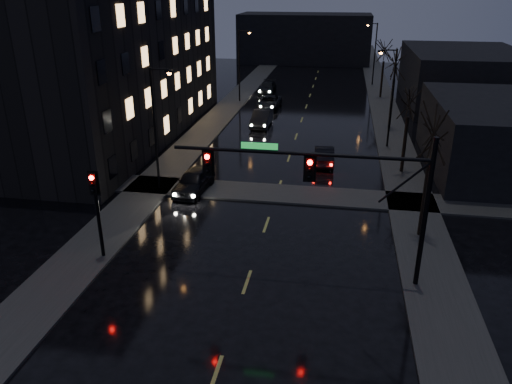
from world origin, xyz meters
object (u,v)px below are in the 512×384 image
at_px(oncoming_car_b, 262,118).
at_px(lead_car, 324,155).
at_px(oncoming_car_c, 269,102).
at_px(oncoming_car_a, 194,181).
at_px(oncoming_car_d, 267,88).

bearing_deg(oncoming_car_b, lead_car, -56.28).
bearing_deg(oncoming_car_b, oncoming_car_c, 93.67).
relative_size(oncoming_car_a, oncoming_car_b, 0.97).
xyz_separation_m(oncoming_car_d, lead_car, (8.14, -25.44, 0.00)).
distance_m(oncoming_car_a, lead_car, 10.77).
distance_m(oncoming_car_c, lead_car, 18.66).
bearing_deg(oncoming_car_d, oncoming_car_c, -79.46).
relative_size(oncoming_car_b, oncoming_car_d, 0.98).
bearing_deg(oncoming_car_a, oncoming_car_c, 91.24).
height_order(oncoming_car_b, lead_car, oncoming_car_b).
height_order(oncoming_car_a, oncoming_car_b, oncoming_car_a).
bearing_deg(oncoming_car_c, oncoming_car_a, -91.69).
bearing_deg(oncoming_car_c, lead_car, -67.14).
relative_size(oncoming_car_a, oncoming_car_d, 0.95).
bearing_deg(lead_car, oncoming_car_c, -71.57).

